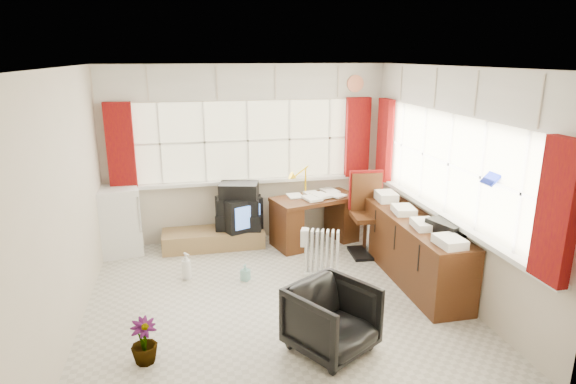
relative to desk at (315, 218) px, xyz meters
name	(u,v)px	position (x,y,z in m)	size (l,w,h in m)	color
ground	(274,301)	(-0.88, -1.56, -0.38)	(4.00, 4.00, 0.00)	beige
room_walls	(273,169)	(-0.88, -1.56, 1.12)	(4.00, 4.00, 4.00)	beige
window_back	(249,176)	(-0.88, 0.38, 0.56)	(3.70, 0.12, 3.60)	#F4EDC1
window_right	(443,208)	(1.06, -1.56, 0.56)	(0.12, 3.70, 3.60)	#F4EDC1
curtains	(333,152)	(0.04, -0.64, 1.07)	(3.83, 3.83, 1.15)	maroon
overhead_cabinets	(338,86)	(0.10, -0.58, 1.87)	(3.98, 3.98, 0.48)	silver
desk	(315,218)	(0.00, 0.00, 0.00)	(1.31, 0.89, 0.73)	#532D13
desk_lamp	(306,174)	(-0.09, 0.21, 0.59)	(0.15, 0.12, 0.41)	yellow
task_chair	(367,210)	(0.61, -0.44, 0.21)	(0.50, 0.53, 1.12)	black
office_chair	(332,319)	(-0.54, -2.56, -0.07)	(0.67, 0.69, 0.63)	black
radiator	(322,259)	(-0.21, -1.11, -0.13)	(0.44, 0.31, 0.61)	white
credenza	(414,248)	(0.85, -1.36, 0.01)	(0.50, 2.00, 0.85)	#532D13
file_tray	(449,227)	(1.00, -1.82, 0.43)	(0.31, 0.40, 0.13)	black
tv_bench	(213,238)	(-1.43, 0.16, -0.26)	(1.40, 0.50, 0.25)	olive
crt_tv	(239,213)	(-1.06, 0.16, 0.10)	(0.65, 0.62, 0.46)	black
hifi_stack	(239,207)	(-1.05, 0.17, 0.17)	(0.70, 0.54, 0.66)	black
mini_fridge	(119,220)	(-2.68, 0.24, 0.08)	(0.63, 0.63, 0.92)	white
spray_bottle_a	(186,266)	(-1.82, -0.80, -0.22)	(0.13, 0.13, 0.33)	white
spray_bottle_b	(245,272)	(-1.13, -0.98, -0.28)	(0.09, 0.09, 0.20)	#81C1BC
flower_vase	(144,342)	(-2.20, -2.40, -0.18)	(0.23, 0.23, 0.41)	black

